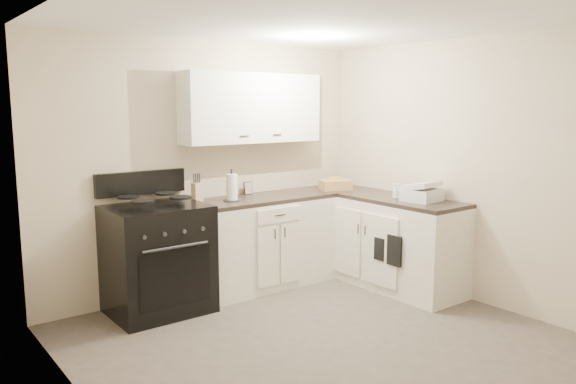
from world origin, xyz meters
TOP-DOWN VIEW (x-y plane):
  - floor at (0.00, 0.00)m, footprint 3.60×3.60m
  - ceiling at (0.00, 0.00)m, footprint 3.60×3.60m
  - wall_back at (0.00, 1.80)m, footprint 3.60×0.00m
  - wall_right at (1.80, 0.00)m, footprint 0.00×3.60m
  - wall_left at (-1.80, 0.00)m, footprint 0.00×3.60m
  - wall_front at (0.00, -1.80)m, footprint 3.60×0.00m
  - base_cabinets_back at (0.43, 1.50)m, footprint 1.55×0.60m
  - base_cabinets_right at (1.50, 0.85)m, footprint 0.60×1.90m
  - countertop_back at (0.43, 1.50)m, footprint 1.55×0.60m
  - countertop_right at (1.50, 0.85)m, footprint 0.60×1.90m
  - upper_cabinets at (0.43, 1.65)m, footprint 1.55×0.30m
  - stove at (-0.75, 1.48)m, footprint 0.86×0.74m
  - knife_block at (-0.27, 1.57)m, footprint 0.10×0.09m
  - paper_towel at (0.07, 1.49)m, footprint 0.14×0.14m
  - picture_frame at (0.41, 1.73)m, footprint 0.11×0.05m
  - wicker_basket at (1.37, 1.42)m, footprint 0.38×0.32m
  - countertop_grill at (1.53, 0.34)m, footprint 0.36×0.35m
  - glass_jar at (1.50, 0.64)m, footprint 0.10×0.10m
  - oven_mitt_near at (1.18, 0.36)m, footprint 0.02×0.17m
  - oven_mitt_far at (1.18, 0.55)m, footprint 0.02×0.13m

SIDE VIEW (x-z plane):
  - floor at x=0.00m, z-range 0.00..0.00m
  - base_cabinets_back at x=0.43m, z-range 0.00..0.90m
  - base_cabinets_right at x=1.50m, z-range 0.00..0.90m
  - stove at x=-0.75m, z-range -0.06..0.98m
  - oven_mitt_far at x=1.18m, z-range 0.35..0.58m
  - oven_mitt_near at x=1.18m, z-range 0.34..0.64m
  - countertop_back at x=0.43m, z-range 0.90..0.94m
  - countertop_right at x=1.50m, z-range 0.90..0.94m
  - wicker_basket at x=1.37m, z-range 0.94..1.05m
  - countertop_grill at x=1.53m, z-range 0.94..1.06m
  - picture_frame at x=0.41m, z-range 0.94..1.07m
  - glass_jar at x=1.50m, z-range 0.94..1.08m
  - knife_block at x=-0.27m, z-range 0.94..1.14m
  - paper_towel at x=0.07m, z-range 0.94..1.20m
  - wall_back at x=0.00m, z-range -0.55..3.05m
  - wall_right at x=1.80m, z-range -0.55..3.05m
  - wall_left at x=-1.80m, z-range -0.55..3.05m
  - wall_front at x=0.00m, z-range -0.55..3.05m
  - upper_cabinets at x=0.43m, z-range 1.49..2.19m
  - ceiling at x=0.00m, z-range 2.50..2.50m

